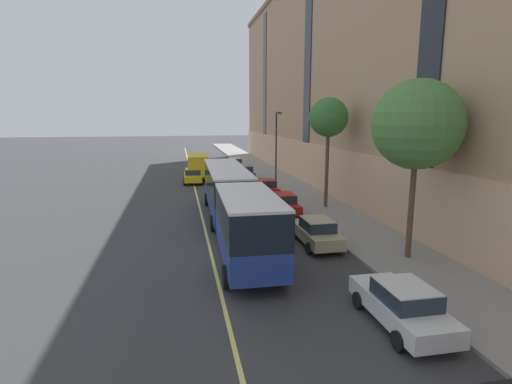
# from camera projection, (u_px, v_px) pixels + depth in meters

# --- Properties ---
(ground_plane) EXTENTS (260.00, 260.00, 0.00)m
(ground_plane) POSITION_uv_depth(u_px,v_px,m) (229.00, 254.00, 20.99)
(ground_plane) COLOR #38383A
(sidewalk) EXTENTS (4.62, 160.00, 0.15)m
(sidewalk) POSITION_uv_depth(u_px,v_px,m) (356.00, 228.00, 25.47)
(sidewalk) COLOR gray
(sidewalk) RESTS_ON ground
(city_bus) EXTENTS (3.15, 19.48, 3.61)m
(city_bus) POSITION_uv_depth(u_px,v_px,m) (233.00, 199.00, 24.54)
(city_bus) COLOR navy
(city_bus) RESTS_ON ground
(parked_car_champagne_0) EXTENTS (2.03, 4.78, 1.56)m
(parked_car_champagne_0) POSITION_uv_depth(u_px,v_px,m) (235.00, 164.00, 54.08)
(parked_car_champagne_0) COLOR #BCAD89
(parked_car_champagne_0) RESTS_ON ground
(parked_car_darkgray_1) EXTENTS (1.93, 4.50, 1.56)m
(parked_car_darkgray_1) POSITION_uv_depth(u_px,v_px,m) (245.00, 172.00, 45.83)
(parked_car_darkgray_1) COLOR #4C4C51
(parked_car_darkgray_1) RESTS_ON ground
(parked_car_red_2) EXTENTS (1.93, 4.26, 1.56)m
(parked_car_red_2) POSITION_uv_depth(u_px,v_px,m) (266.00, 188.00, 35.90)
(parked_car_red_2) COLOR #B21E19
(parked_car_red_2) RESTS_ON ground
(parked_car_champagne_3) EXTENTS (1.91, 4.60, 1.56)m
(parked_car_champagne_3) POSITION_uv_depth(u_px,v_px,m) (316.00, 232.00, 22.26)
(parked_car_champagne_3) COLOR #BCAD89
(parked_car_champagne_3) RESTS_ON ground
(parked_car_white_5) EXTENTS (2.01, 4.55, 1.56)m
(parked_car_white_5) POSITION_uv_depth(u_px,v_px,m) (402.00, 304.00, 13.66)
(parked_car_white_5) COLOR silver
(parked_car_white_5) RESTS_ON ground
(parked_car_red_7) EXTENTS (2.02, 4.60, 1.56)m
(parked_car_red_7) POSITION_uv_depth(u_px,v_px,m) (282.00, 204.00, 29.42)
(parked_car_red_7) COLOR #B21E19
(parked_car_red_7) RESTS_ON ground
(box_truck) EXTENTS (2.50, 7.47, 2.88)m
(box_truck) POSITION_uv_depth(u_px,v_px,m) (198.00, 165.00, 45.28)
(box_truck) COLOR gold
(box_truck) RESTS_ON ground
(taxi_cab) EXTENTS (2.09, 4.73, 1.56)m
(taxi_cab) POSITION_uv_depth(u_px,v_px,m) (193.00, 176.00, 43.19)
(taxi_cab) COLOR yellow
(taxi_cab) RESTS_ON ground
(street_tree_mid_block) EXTENTS (4.29, 4.29, 8.73)m
(street_tree_mid_block) POSITION_uv_depth(u_px,v_px,m) (417.00, 125.00, 18.90)
(street_tree_mid_block) COLOR brown
(street_tree_mid_block) RESTS_ON sidewalk
(street_tree_far_uptown) EXTENTS (2.95, 2.95, 8.37)m
(street_tree_far_uptown) POSITION_uv_depth(u_px,v_px,m) (328.00, 118.00, 29.96)
(street_tree_far_uptown) COLOR brown
(street_tree_far_uptown) RESTS_ON sidewalk
(street_lamp) EXTENTS (0.36, 1.48, 7.39)m
(street_lamp) POSITION_uv_depth(u_px,v_px,m) (277.00, 143.00, 38.19)
(street_lamp) COLOR #2D2D30
(street_lamp) RESTS_ON sidewalk
(lane_centerline) EXTENTS (0.16, 140.00, 0.01)m
(lane_centerline) POSITION_uv_depth(u_px,v_px,m) (207.00, 238.00, 23.71)
(lane_centerline) COLOR #E0D66B
(lane_centerline) RESTS_ON ground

